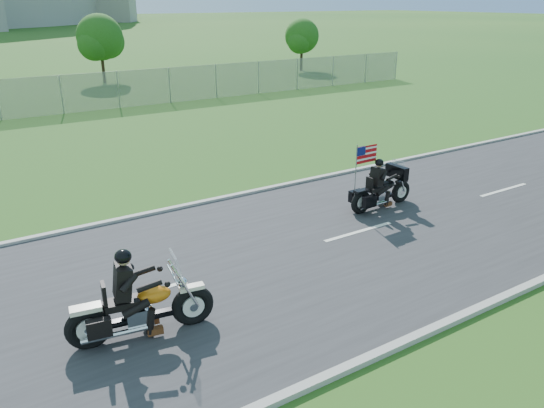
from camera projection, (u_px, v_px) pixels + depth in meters
ground at (221, 273)px, 11.72m from camera, size 420.00×420.00×0.00m
road at (221, 272)px, 11.72m from camera, size 120.00×8.00×0.04m
curb_north at (155, 213)px, 14.89m from camera, size 120.00×0.18×0.12m
curb_south at (336, 373)px, 8.51m from camera, size 120.00×0.18×0.12m
tree_fence_near at (100, 40)px, 37.31m from camera, size 3.52×3.28×4.75m
tree_fence_far at (302, 38)px, 43.83m from camera, size 3.08×2.87×4.20m
motorcycle_lead at (139, 310)px, 9.33m from camera, size 2.63×0.90×1.77m
motorcycle_follow at (381, 191)px, 15.16m from camera, size 2.26×0.75×1.89m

